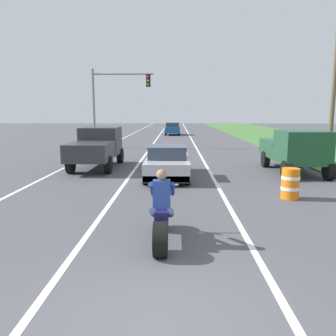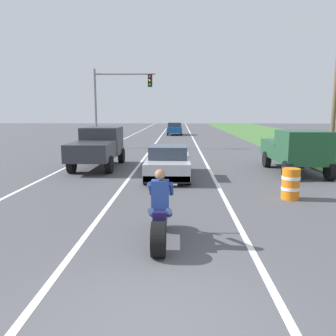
{
  "view_description": "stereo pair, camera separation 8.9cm",
  "coord_description": "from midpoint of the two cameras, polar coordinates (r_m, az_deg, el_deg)",
  "views": [
    {
      "loc": [
        0.22,
        -4.05,
        2.78
      ],
      "look_at": [
        -0.04,
        6.72,
        1.0
      ],
      "focal_mm": 36.44,
      "sensor_mm": 36.0,
      "label": 1
    },
    {
      "loc": [
        0.31,
        -4.04,
        2.78
      ],
      "look_at": [
        -0.04,
        6.72,
        1.0
      ],
      "focal_mm": 36.44,
      "sensor_mm": 36.0,
      "label": 2
    }
  ],
  "objects": [
    {
      "name": "distant_car_far_ahead",
      "position": [
        41.85,
        0.7,
        6.62
      ],
      "size": [
        1.8,
        4.0,
        1.5
      ],
      "color": "#194C8C",
      "rests_on": "ground"
    },
    {
      "name": "lane_stripe_centre_dashed",
      "position": [
        24.29,
        -3.52,
        2.8
      ],
      "size": [
        0.14,
        120.0,
        0.01
      ],
      "primitive_type": "cube",
      "color": "white",
      "rests_on": "ground"
    },
    {
      "name": "utility_pole_roadside",
      "position": [
        20.19,
        25.78,
        10.58
      ],
      "size": [
        0.24,
        0.24,
        7.05
      ],
      "primitive_type": "cylinder",
      "color": "brown",
      "rests_on": "ground"
    },
    {
      "name": "lane_stripe_left_solid",
      "position": [
        24.86,
        -11.82,
        2.76
      ],
      "size": [
        0.14,
        120.0,
        0.01
      ],
      "primitive_type": "cube",
      "color": "white",
      "rests_on": "ground"
    },
    {
      "name": "lane_stripe_right_solid",
      "position": [
        24.25,
        5.0,
        2.77
      ],
      "size": [
        0.14,
        120.0,
        0.01
      ],
      "primitive_type": "cube",
      "color": "white",
      "rests_on": "ground"
    },
    {
      "name": "traffic_light_mast_near",
      "position": [
        26.89,
        -9.4,
        11.86
      ],
      "size": [
        4.71,
        0.34,
        6.0
      ],
      "color": "gray",
      "rests_on": "ground"
    },
    {
      "name": "construction_barrel_nearest",
      "position": [
        11.62,
        19.57,
        -2.46
      ],
      "size": [
        0.58,
        0.58,
        1.0
      ],
      "color": "orange",
      "rests_on": "ground"
    },
    {
      "name": "sports_car_silver",
      "position": [
        14.59,
        -0.25,
        0.91
      ],
      "size": [
        1.84,
        4.3,
        1.37
      ],
      "color": "#B7B7BC",
      "rests_on": "ground"
    },
    {
      "name": "motorcycle_with_rider",
      "position": [
        7.2,
        -1.41,
        -8.28
      ],
      "size": [
        0.7,
        2.21,
        1.62
      ],
      "color": "black",
      "rests_on": "ground"
    },
    {
      "name": "pickup_truck_left_lane_dark_grey",
      "position": [
        17.42,
        -11.94,
        3.66
      ],
      "size": [
        2.02,
        4.8,
        1.98
      ],
      "color": "#2D3035",
      "rests_on": "ground"
    },
    {
      "name": "pickup_truck_right_shoulder_dark_green",
      "position": [
        16.64,
        20.22,
        3.03
      ],
      "size": [
        2.02,
        4.8,
        1.98
      ],
      "color": "#1E4C2D",
      "rests_on": "ground"
    },
    {
      "name": "ground_plane",
      "position": [
        4.91,
        -2.17,
        -25.05
      ],
      "size": [
        160.0,
        160.0,
        0.0
      ],
      "primitive_type": "plane",
      "color": "#4C4C51"
    }
  ]
}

